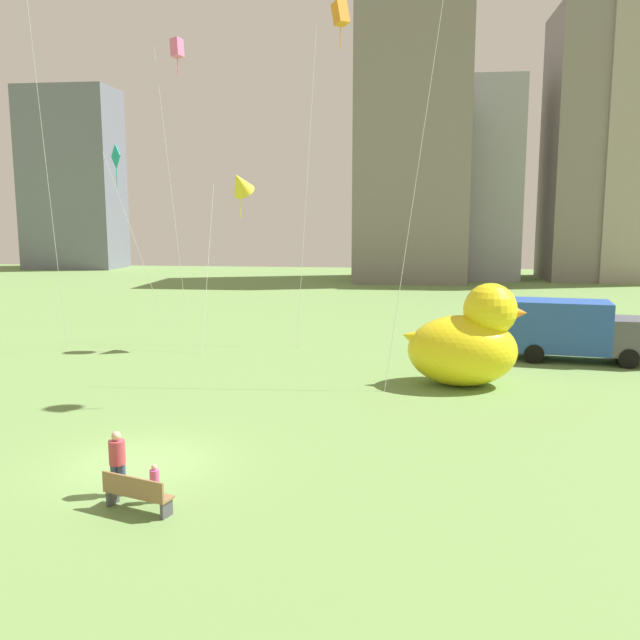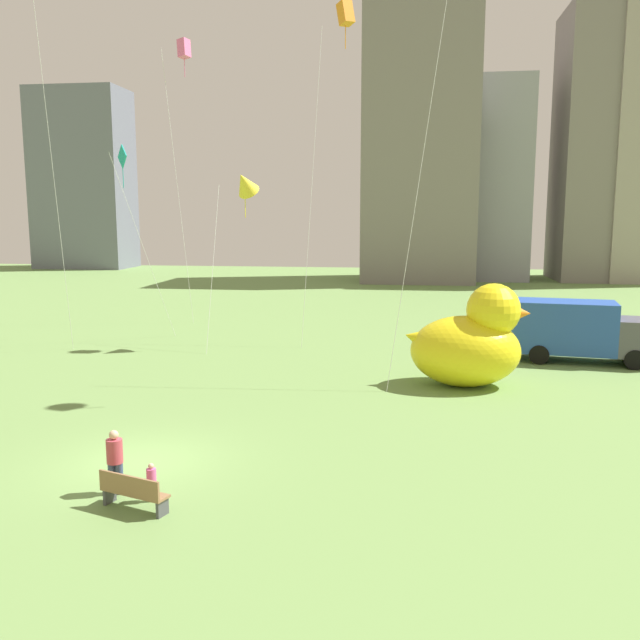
{
  "view_description": "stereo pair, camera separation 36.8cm",
  "coord_description": "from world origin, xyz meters",
  "px_view_note": "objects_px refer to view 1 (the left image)",
  "views": [
    {
      "loc": [
        7.09,
        -17.44,
        6.9
      ],
      "look_at": [
        4.64,
        3.49,
        3.59
      ],
      "focal_mm": 38.19,
      "sensor_mm": 36.0,
      "label": 1
    },
    {
      "loc": [
        7.45,
        -17.39,
        6.9
      ],
      "look_at": [
        4.64,
        3.49,
        3.59
      ],
      "focal_mm": 38.19,
      "sensor_mm": 36.0,
      "label": 2
    }
  ],
  "objects_px": {
    "park_bench": "(136,492)",
    "person_child": "(155,481)",
    "kite_teal": "(118,164)",
    "person_adult": "(117,460)",
    "giant_inflatable_duck": "(467,342)",
    "box_truck": "(573,330)",
    "kite_orange": "(340,17)",
    "kite_pink": "(177,50)",
    "kite_yellow": "(240,183)"
  },
  "relations": [
    {
      "from": "park_bench",
      "to": "person_child",
      "type": "bearing_deg",
      "value": 66.59
    },
    {
      "from": "kite_teal",
      "to": "person_adult",
      "type": "bearing_deg",
      "value": -67.88
    },
    {
      "from": "giant_inflatable_duck",
      "to": "box_truck",
      "type": "distance_m",
      "value": 7.58
    },
    {
      "from": "kite_orange",
      "to": "kite_pink",
      "type": "bearing_deg",
      "value": 147.25
    },
    {
      "from": "park_bench",
      "to": "giant_inflatable_duck",
      "type": "xyz_separation_m",
      "value": [
        8.74,
        12.98,
        1.3
      ]
    },
    {
      "from": "person_child",
      "to": "kite_teal",
      "type": "xyz_separation_m",
      "value": [
        -9.56,
        21.25,
        9.03
      ]
    },
    {
      "from": "person_child",
      "to": "kite_pink",
      "type": "relative_size",
      "value": 0.05
    },
    {
      "from": "kite_pink",
      "to": "person_child",
      "type": "bearing_deg",
      "value": -73.62
    },
    {
      "from": "person_adult",
      "to": "kite_yellow",
      "type": "height_order",
      "value": "kite_yellow"
    },
    {
      "from": "person_adult",
      "to": "kite_teal",
      "type": "relative_size",
      "value": 0.15
    },
    {
      "from": "person_child",
      "to": "kite_yellow",
      "type": "distance_m",
      "value": 20.59
    },
    {
      "from": "kite_yellow",
      "to": "kite_pink",
      "type": "bearing_deg",
      "value": 123.82
    },
    {
      "from": "park_bench",
      "to": "kite_pink",
      "type": "bearing_deg",
      "value": 105.61
    },
    {
      "from": "person_adult",
      "to": "kite_orange",
      "type": "bearing_deg",
      "value": 79.99
    },
    {
      "from": "person_adult",
      "to": "kite_teal",
      "type": "distance_m",
      "value": 24.19
    },
    {
      "from": "giant_inflatable_duck",
      "to": "kite_orange",
      "type": "xyz_separation_m",
      "value": [
        -5.94,
        8.4,
        14.85
      ]
    },
    {
      "from": "person_adult",
      "to": "kite_yellow",
      "type": "xyz_separation_m",
      "value": [
        -1.18,
        18.58,
        7.48
      ]
    },
    {
      "from": "park_bench",
      "to": "kite_teal",
      "type": "relative_size",
      "value": 0.17
    },
    {
      "from": "person_adult",
      "to": "kite_orange",
      "type": "distance_m",
      "value": 26.09
    },
    {
      "from": "person_adult",
      "to": "giant_inflatable_duck",
      "type": "xyz_separation_m",
      "value": [
        9.56,
        12.09,
        0.88
      ]
    },
    {
      "from": "person_child",
      "to": "kite_orange",
      "type": "relative_size",
      "value": 0.06
    },
    {
      "from": "box_truck",
      "to": "kite_teal",
      "type": "bearing_deg",
      "value": 171.43
    },
    {
      "from": "kite_pink",
      "to": "giant_inflatable_duck",
      "type": "bearing_deg",
      "value": -42.57
    },
    {
      "from": "person_child",
      "to": "kite_teal",
      "type": "bearing_deg",
      "value": 114.23
    },
    {
      "from": "park_bench",
      "to": "person_child",
      "type": "relative_size",
      "value": 1.88
    },
    {
      "from": "kite_teal",
      "to": "kite_yellow",
      "type": "distance_m",
      "value": 7.77
    },
    {
      "from": "giant_inflatable_duck",
      "to": "kite_teal",
      "type": "relative_size",
      "value": 0.47
    },
    {
      "from": "kite_teal",
      "to": "kite_orange",
      "type": "distance_m",
      "value": 14.04
    },
    {
      "from": "giant_inflatable_duck",
      "to": "kite_orange",
      "type": "distance_m",
      "value": 18.07
    },
    {
      "from": "person_child",
      "to": "person_adult",
      "type": "bearing_deg",
      "value": 162.91
    },
    {
      "from": "person_child",
      "to": "giant_inflatable_duck",
      "type": "distance_m",
      "value": 15.1
    },
    {
      "from": "giant_inflatable_duck",
      "to": "kite_orange",
      "type": "bearing_deg",
      "value": 125.27
    },
    {
      "from": "kite_yellow",
      "to": "box_truck",
      "type": "bearing_deg",
      "value": -4.22
    },
    {
      "from": "person_child",
      "to": "kite_pink",
      "type": "xyz_separation_m",
      "value": [
        -8.14,
        27.71,
        16.31
      ]
    },
    {
      "from": "kite_orange",
      "to": "kite_yellow",
      "type": "relative_size",
      "value": 1.9
    },
    {
      "from": "park_bench",
      "to": "kite_pink",
      "type": "xyz_separation_m",
      "value": [
        -7.9,
        28.27,
        16.36
      ]
    },
    {
      "from": "park_bench",
      "to": "person_adult",
      "type": "height_order",
      "value": "person_adult"
    },
    {
      "from": "kite_teal",
      "to": "kite_pink",
      "type": "height_order",
      "value": "kite_pink"
    },
    {
      "from": "person_child",
      "to": "park_bench",
      "type": "bearing_deg",
      "value": -113.41
    },
    {
      "from": "box_truck",
      "to": "kite_pink",
      "type": "relative_size",
      "value": 0.38
    },
    {
      "from": "kite_pink",
      "to": "kite_yellow",
      "type": "xyz_separation_m",
      "value": [
        5.9,
        -8.8,
        -8.46
      ]
    },
    {
      "from": "giant_inflatable_duck",
      "to": "box_truck",
      "type": "height_order",
      "value": "giant_inflatable_duck"
    },
    {
      "from": "kite_teal",
      "to": "kite_yellow",
      "type": "relative_size",
      "value": 1.16
    },
    {
      "from": "kite_pink",
      "to": "park_bench",
      "type": "bearing_deg",
      "value": -74.39
    },
    {
      "from": "kite_pink",
      "to": "kite_orange",
      "type": "xyz_separation_m",
      "value": [
        10.7,
        -6.88,
        -0.21
      ]
    },
    {
      "from": "person_child",
      "to": "kite_orange",
      "type": "distance_m",
      "value": 26.45
    },
    {
      "from": "person_child",
      "to": "kite_teal",
      "type": "height_order",
      "value": "kite_teal"
    },
    {
      "from": "park_bench",
      "to": "giant_inflatable_duck",
      "type": "height_order",
      "value": "giant_inflatable_duck"
    },
    {
      "from": "box_truck",
      "to": "kite_yellow",
      "type": "distance_m",
      "value": 17.63
    },
    {
      "from": "person_adult",
      "to": "kite_orange",
      "type": "xyz_separation_m",
      "value": [
        3.62,
        20.5,
        15.73
      ]
    }
  ]
}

